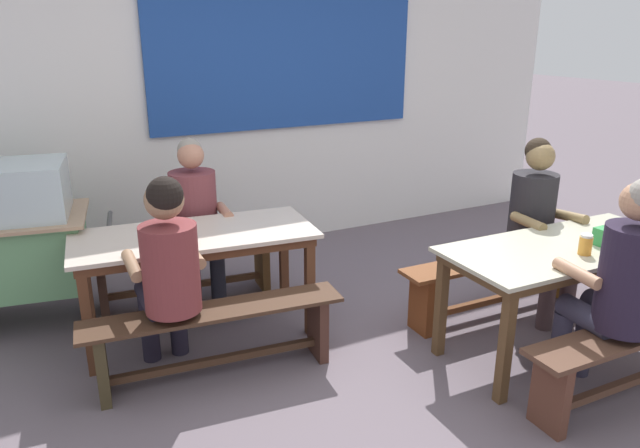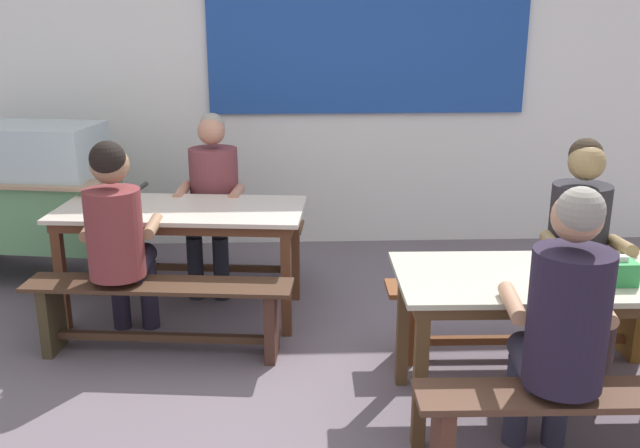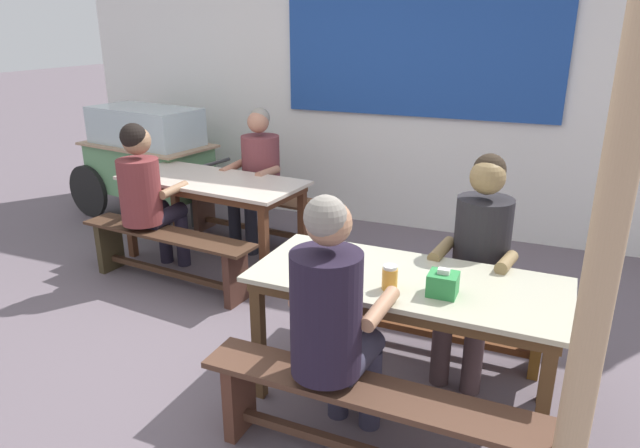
{
  "view_description": "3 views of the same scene",
  "coord_description": "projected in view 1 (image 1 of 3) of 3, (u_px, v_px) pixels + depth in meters",
  "views": [
    {
      "loc": [
        -1.96,
        -2.66,
        2.0
      ],
      "look_at": [
        -0.22,
        0.72,
        0.74
      ],
      "focal_mm": 32.97,
      "sensor_mm": 36.0,
      "label": 1
    },
    {
      "loc": [
        -0.33,
        -3.4,
        1.93
      ],
      "look_at": [
        -0.15,
        0.81,
        0.65
      ],
      "focal_mm": 39.52,
      "sensor_mm": 36.0,
      "label": 2
    },
    {
      "loc": [
        1.58,
        -2.94,
        1.96
      ],
      "look_at": [
        0.22,
        0.29,
        0.72
      ],
      "focal_mm": 32.03,
      "sensor_mm": 36.0,
      "label": 3
    }
  ],
  "objects": [
    {
      "name": "ground_plane",
      "position": [
        403.0,
        361.0,
        3.73
      ],
      "size": [
        40.0,
        40.0,
        0.0
      ],
      "primitive_type": "plane",
      "color": "#655962"
    },
    {
      "name": "backdrop_wall",
      "position": [
        255.0,
        76.0,
        5.33
      ],
      "size": [
        6.85,
        0.23,
        3.05
      ],
      "color": "white",
      "rests_on": "ground_plane"
    },
    {
      "name": "dining_table_far",
      "position": [
        195.0,
        244.0,
        3.88
      ],
      "size": [
        1.63,
        0.85,
        0.73
      ],
      "color": "beige",
      "rests_on": "ground_plane"
    },
    {
      "name": "dining_table_near",
      "position": [
        566.0,
        256.0,
        3.66
      ],
      "size": [
        1.61,
        0.72,
        0.73
      ],
      "color": "#BCB99F",
      "rests_on": "ground_plane"
    },
    {
      "name": "bench_far_back",
      "position": [
        185.0,
        264.0,
        4.51
      ],
      "size": [
        1.48,
        0.46,
        0.44
      ],
      "color": "brown",
      "rests_on": "ground_plane"
    },
    {
      "name": "bench_far_front",
      "position": [
        216.0,
        333.0,
        3.48
      ],
      "size": [
        1.55,
        0.43,
        0.44
      ],
      "color": "#40291B",
      "rests_on": "ground_plane"
    },
    {
      "name": "bench_near_back",
      "position": [
        496.0,
        276.0,
        4.27
      ],
      "size": [
        1.55,
        0.28,
        0.44
      ],
      "color": "brown",
      "rests_on": "ground_plane"
    },
    {
      "name": "bench_near_front",
      "position": [
        640.0,
        349.0,
        3.28
      ],
      "size": [
        1.58,
        0.29,
        0.44
      ],
      "color": "#513325",
      "rests_on": "ground_plane"
    },
    {
      "name": "person_center_facing",
      "position": [
        195.0,
        212.0,
        4.35
      ],
      "size": [
        0.48,
        0.55,
        1.25
      ],
      "color": "#20202A",
      "rests_on": "ground_plane"
    },
    {
      "name": "person_left_back_turned",
      "position": [
        168.0,
        267.0,
        3.32
      ],
      "size": [
        0.43,
        0.56,
        1.26
      ],
      "color": "black",
      "rests_on": "ground_plane"
    },
    {
      "name": "person_near_front",
      "position": [
        620.0,
        280.0,
        3.11
      ],
      "size": [
        0.46,
        0.53,
        1.31
      ],
      "color": "#333045",
      "rests_on": "ground_plane"
    },
    {
      "name": "person_right_near_table",
      "position": [
        538.0,
        218.0,
        4.19
      ],
      "size": [
        0.46,
        0.57,
        1.28
      ],
      "color": "#433133",
      "rests_on": "ground_plane"
    },
    {
      "name": "tissue_box",
      "position": [
        608.0,
        237.0,
        3.6
      ],
      "size": [
        0.14,
        0.13,
        0.13
      ],
      "color": "#2E8D44",
      "rests_on": "dining_table_near"
    },
    {
      "name": "condiment_jar",
      "position": [
        585.0,
        245.0,
        3.46
      ],
      "size": [
        0.08,
        0.08,
        0.12
      ],
      "color": "gold",
      "rests_on": "dining_table_near"
    }
  ]
}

